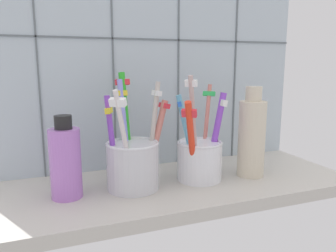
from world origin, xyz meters
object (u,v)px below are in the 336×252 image
soap_bottle (66,162)px  toothbrush_cup_left (133,160)px  toothbrush_cup_right (200,156)px  ceramic_vase (252,136)px

soap_bottle → toothbrush_cup_left: bearing=1.1°
toothbrush_cup_right → soap_bottle: size_ratio=1.45×
ceramic_vase → soap_bottle: size_ratio=1.28×
toothbrush_cup_left → ceramic_vase: (21.34, -1.26, 2.55)cm
toothbrush_cup_right → ceramic_vase: (9.62, -0.99, 2.98)cm
toothbrush_cup_left → soap_bottle: size_ratio=1.48×
toothbrush_cup_left → soap_bottle: 10.39cm
toothbrush_cup_left → toothbrush_cup_right: (11.72, -0.27, -0.44)cm
toothbrush_cup_left → soap_bottle: toothbrush_cup_left is taller
toothbrush_cup_right → soap_bottle: (-22.07, 0.06, 1.35)cm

